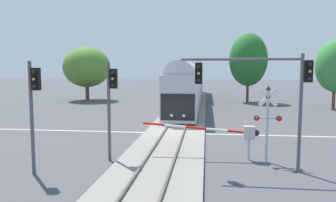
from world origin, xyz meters
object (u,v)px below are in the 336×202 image
commuter_train (189,83)px  crossing_gate_near (235,133)px  traffic_signal_median (111,96)px  traffic_signal_near_right (265,82)px  pine_left_background (87,67)px  crossing_signal_mast (268,116)px  traffic_signal_near_left (34,99)px  maple_right_background (335,66)px  elm_centre_background (248,60)px

commuter_train → crossing_gate_near: bearing=-81.7°
traffic_signal_median → commuter_train: bearing=84.6°
traffic_signal_near_right → pine_left_background: pine_left_background is taller
crossing_signal_mast → traffic_signal_near_left: bearing=-163.5°
maple_right_background → commuter_train: bearing=169.8°
crossing_signal_mast → elm_centre_background: (2.64, 30.02, 3.54)m
commuter_train → pine_left_background: bearing=167.8°
crossing_signal_mast → pine_left_background: pine_left_background is taller
crossing_signal_mast → elm_centre_background: 30.34m
traffic_signal_near_right → maple_right_background: bearing=63.8°
crossing_gate_near → traffic_signal_near_right: size_ratio=1.04×
crossing_signal_mast → traffic_signal_near_left: (-10.76, -3.19, 1.05)m
maple_right_background → pine_left_background: 33.20m
traffic_signal_near_right → crossing_gate_near: bearing=122.2°
elm_centre_background → commuter_train: bearing=-156.6°
crossing_signal_mast → traffic_signal_near_left: size_ratio=0.77×
crossing_gate_near → crossing_signal_mast: bearing=-12.3°
elm_centre_background → crossing_gate_near: bearing=-98.1°
crossing_gate_near → crossing_signal_mast: crossing_signal_mast is taller
crossing_gate_near → maple_right_background: maple_right_background is taller
crossing_signal_mast → maple_right_background: maple_right_background is taller
traffic_signal_near_right → elm_centre_background: size_ratio=0.62×
elm_centre_background → maple_right_background: bearing=-35.6°
crossing_signal_mast → maple_right_background: 26.40m
crossing_signal_mast → maple_right_background: bearing=63.3°
traffic_signal_median → crossing_signal_mast: bearing=5.1°
elm_centre_background → traffic_signal_median: bearing=-109.0°
maple_right_background → traffic_signal_near_left: bearing=-130.3°
crossing_signal_mast → commuter_train: bearing=101.5°
traffic_signal_near_left → traffic_signal_near_right: (10.31, 1.74, 0.73)m
crossing_signal_mast → traffic_signal_median: (-7.94, -0.70, 1.01)m
crossing_gate_near → traffic_signal_median: traffic_signal_median is taller
traffic_signal_median → traffic_signal_near_left: traffic_signal_near_left is taller
commuter_train → pine_left_background: 15.88m
crossing_signal_mast → traffic_signal_median: traffic_signal_median is taller
crossing_signal_mast → elm_centre_background: bearing=85.0°
crossing_gate_near → elm_centre_background: elm_centre_background is taller
crossing_signal_mast → traffic_signal_near_right: 2.34m
traffic_signal_median → traffic_signal_near_left: 3.76m
commuter_train → traffic_signal_near_right: traffic_signal_near_right is taller
traffic_signal_near_right → maple_right_background: 27.78m
crossing_signal_mast → traffic_signal_near_right: (-0.45, -1.45, 1.77)m
traffic_signal_near_left → pine_left_background: bearing=106.8°
pine_left_background → crossing_signal_mast: bearing=-55.2°
commuter_train → traffic_signal_near_left: bearing=-100.2°
crossing_signal_mast → elm_centre_background: elm_centre_background is taller
traffic_signal_median → elm_centre_background: elm_centre_background is taller
traffic_signal_near_left → maple_right_background: size_ratio=0.64×
traffic_signal_near_left → traffic_signal_median: bearing=41.4°
traffic_signal_median → traffic_signal_near_right: size_ratio=0.86×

